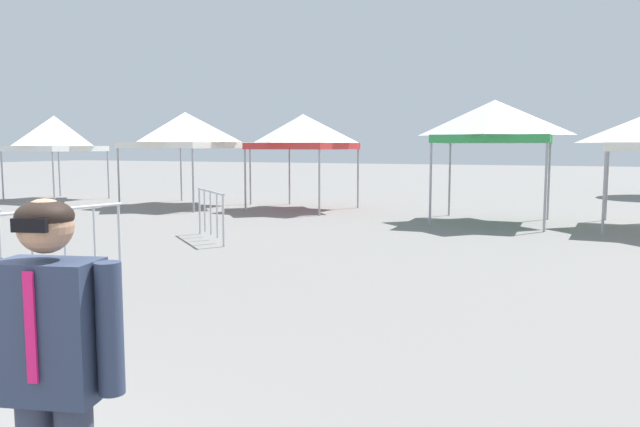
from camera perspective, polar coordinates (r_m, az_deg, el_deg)
The scene contains 7 objects.
canopy_tent_far_left at distance 25.43m, azimuth -23.26°, elevation 6.78°, with size 2.76×2.76×3.16m.
canopy_tent_behind_right at distance 21.40m, azimuth -12.31°, elevation 7.50°, with size 3.41×3.41×3.16m.
canopy_tent_far_right at distance 19.72m, azimuth -1.58°, elevation 7.53°, with size 2.94×2.94×3.03m.
canopy_tent_behind_left at distance 16.86m, azimuth 15.77°, elevation 8.15°, with size 3.00×3.00×3.21m.
person_foreground at distance 2.94m, azimuth -23.47°, elevation -13.33°, with size 0.63×0.35×1.78m.
crowd_barrier_by_lift at distance 10.26m, azimuth -22.51°, elevation -1.26°, with size 0.42×2.08×1.08m.
crowd_barrier_near_person at distance 13.44m, azimuth -10.06°, elevation 0.76°, with size 1.62×1.41×1.08m.
Camera 1 is at (3.29, -1.01, 1.99)m, focal length 34.71 mm.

